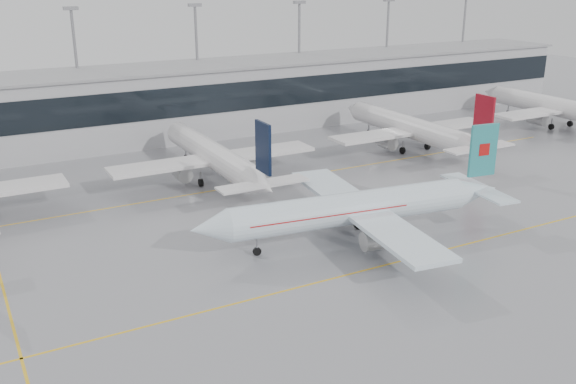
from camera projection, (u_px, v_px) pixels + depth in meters
ground at (346, 275)px, 63.04m from camera, size 320.00×320.00×0.00m
taxi_line_main at (346, 275)px, 63.04m from camera, size 120.00×0.25×0.01m
taxi_line_north at (225, 189)px, 87.94m from camera, size 120.00×0.25×0.01m
taxi_line_cross at (1, 280)px, 61.96m from camera, size 0.25×60.00×0.01m
terminal at (152, 105)px, 112.53m from camera, size 180.00×15.00×12.00m
terminal_glass at (165, 104)px, 105.77m from camera, size 180.00×0.20×5.00m
terminal_roof at (150, 69)px, 110.49m from camera, size 182.00×16.00×0.40m
light_masts at (139, 58)px, 115.10m from camera, size 156.40×1.00×22.60m
air_canada_jet at (360, 208)px, 70.26m from camera, size 37.25×30.18×11.77m
parked_jet_c at (214, 156)px, 89.78m from camera, size 29.64×36.96×11.72m
parked_jet_d at (412, 128)px, 105.56m from camera, size 29.64×36.96×11.72m
parked_jet_e at (558, 108)px, 121.35m from camera, size 29.64×36.96×11.72m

